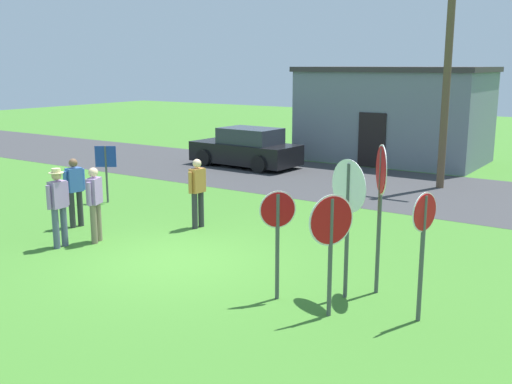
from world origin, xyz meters
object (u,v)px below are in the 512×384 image
stop_sign_nearest (380,191)px  stop_sign_leaning_right (348,203)px  info_panel_leftmost (106,164)px  person_in_teal (58,203)px  person_near_signs (95,201)px  stop_sign_leaning_left (423,237)px  stop_sign_low_front (331,234)px  person_holding_notes (197,189)px  person_with_sunhat (75,189)px  stop_sign_rear_left (278,228)px  utility_pole (448,61)px  parked_car_on_street (246,149)px

stop_sign_nearest → stop_sign_leaning_right: (-0.35, -0.50, -0.15)m
info_panel_leftmost → stop_sign_leaning_right: bearing=-17.2°
person_in_teal → stop_sign_nearest: bearing=11.2°
person_near_signs → person_in_teal: bearing=-116.9°
stop_sign_leaning_left → stop_sign_low_front: bearing=-154.2°
stop_sign_nearest → person_in_teal: 6.93m
stop_sign_low_front → stop_sign_leaning_right: bearing=98.0°
person_near_signs → person_holding_notes: bearing=63.4°
person_with_sunhat → person_holding_notes: (2.52, 1.60, 0.00)m
stop_sign_leaning_right → person_near_signs: (-6.05, -0.13, -0.70)m
stop_sign_nearest → stop_sign_low_front: size_ratio=1.32×
stop_sign_nearest → stop_sign_low_front: (-0.23, -1.34, -0.47)m
person_with_sunhat → stop_sign_rear_left: bearing=-10.3°
person_in_teal → stop_sign_leaning_left: bearing=4.4°
stop_sign_nearest → person_holding_notes: (-5.29, 1.58, -0.85)m
stop_sign_rear_left → info_panel_leftmost: bearing=156.5°
utility_pole → stop_sign_low_front: size_ratio=3.90×
stop_sign_low_front → person_near_signs: bearing=173.5°
stop_sign_leaning_left → person_in_teal: 7.79m
stop_sign_nearest → person_with_sunhat: size_ratio=1.54×
parked_car_on_street → stop_sign_nearest: (9.44, -9.62, 1.12)m
stop_sign_low_front → info_panel_leftmost: bearing=158.2°
stop_sign_leaning_left → stop_sign_low_front: stop_sign_leaning_left is taller
utility_pole → stop_sign_nearest: utility_pole is taller
stop_sign_leaning_right → person_with_sunhat: 7.50m
stop_sign_rear_left → stop_sign_leaning_left: bearing=11.5°
stop_sign_low_front → person_holding_notes: size_ratio=1.16×
person_in_teal → person_near_signs: person_in_teal is taller
parked_car_on_street → info_panel_leftmost: (0.25, -7.38, 0.44)m
person_with_sunhat → person_in_teal: bearing=-51.1°
stop_sign_low_front → info_panel_leftmost: 9.65m
stop_sign_leaning_right → stop_sign_low_front: bearing=-82.0°
stop_sign_leaning_right → stop_sign_low_front: 0.90m
stop_sign_nearest → stop_sign_leaning_right: 0.63m
stop_sign_leaning_right → stop_sign_rear_left: 1.24m
person_near_signs → stop_sign_leaning_left: bearing=-0.8°
stop_sign_leaning_right → person_in_teal: bearing=-172.6°
stop_sign_leaning_right → stop_sign_low_front: (0.12, -0.84, -0.32)m
stop_sign_low_front → stop_sign_leaning_left: bearing=25.8°
utility_pole → person_near_signs: 11.69m
stop_sign_nearest → stop_sign_leaning_left: 1.33m
stop_sign_leaning_right → info_panel_leftmost: (-8.84, 2.74, -0.53)m
utility_pole → info_panel_leftmost: bearing=-134.4°
stop_sign_leaning_right → person_holding_notes: (-4.94, 2.08, -0.70)m
parked_car_on_street → stop_sign_rear_left: bearing=-53.0°
parked_car_on_street → person_in_teal: bearing=-76.2°
parked_car_on_street → stop_sign_leaning_left: size_ratio=2.15×
stop_sign_rear_left → stop_sign_leaning_left: 2.34m
utility_pole → stop_sign_rear_left: utility_pole is taller
person_holding_notes → info_panel_leftmost: (-3.90, 0.66, 0.17)m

